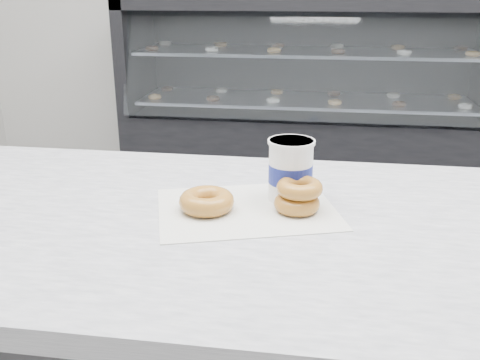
% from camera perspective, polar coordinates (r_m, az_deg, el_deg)
% --- Properties ---
extents(display_case, '(2.40, 0.74, 1.25)m').
position_cam_1_polar(display_case, '(3.72, 6.84, 7.15)').
color(display_case, black).
rests_on(display_case, ground).
extents(wax_paper, '(0.40, 0.35, 0.00)m').
position_cam_1_polar(wax_paper, '(1.04, 0.72, -3.09)').
color(wax_paper, silver).
rests_on(wax_paper, counter).
extents(donut_single, '(0.14, 0.14, 0.04)m').
position_cam_1_polar(donut_single, '(1.03, -3.58, -2.26)').
color(donut_single, '#BE8D34').
rests_on(donut_single, wax_paper).
extents(donut_stack, '(0.11, 0.11, 0.06)m').
position_cam_1_polar(donut_stack, '(1.03, 6.23, -1.65)').
color(donut_stack, '#BE8D34').
rests_on(donut_stack, wax_paper).
extents(coffee_cup, '(0.09, 0.09, 0.13)m').
position_cam_1_polar(coffee_cup, '(1.07, 5.41, 1.10)').
color(coffee_cup, white).
rests_on(coffee_cup, counter).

